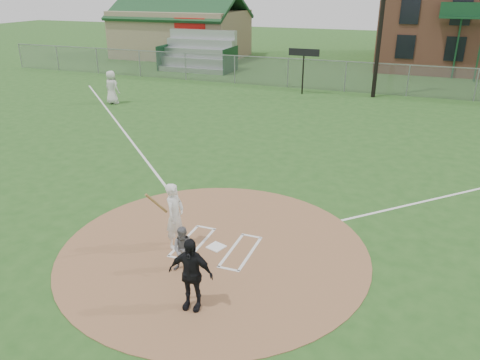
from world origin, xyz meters
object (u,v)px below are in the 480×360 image
(catcher, at_px, (184,249))
(ondeck_player, at_px, (112,87))
(batter_at_plate, at_px, (175,216))
(umpire, at_px, (191,274))
(home_plate, at_px, (216,247))

(catcher, relative_size, ondeck_player, 0.62)
(catcher, bearing_deg, batter_at_plate, 111.64)
(umpire, distance_m, batter_at_plate, 2.74)
(batter_at_plate, bearing_deg, ondeck_player, 130.27)
(home_plate, height_order, catcher, catcher)
(catcher, xyz_separation_m, batter_at_plate, (-0.77, 1.00, 0.33))
(catcher, height_order, umpire, umpire)
(umpire, height_order, batter_at_plate, batter_at_plate)
(home_plate, height_order, ondeck_player, ondeck_player)
(ondeck_player, distance_m, batter_at_plate, 17.93)
(catcher, bearing_deg, ondeck_player, 114.08)
(home_plate, xyz_separation_m, catcher, (-0.29, -1.31, 0.60))
(home_plate, relative_size, ondeck_player, 0.21)
(home_plate, xyz_separation_m, umpire, (0.52, -2.55, 0.85))
(umpire, bearing_deg, ondeck_player, 123.92)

